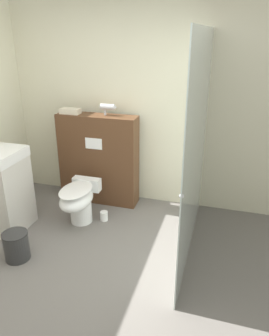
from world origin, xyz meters
The scene contains 9 objects.
ground_plane centered at (0.00, 0.00, 0.00)m, with size 12.00×12.00×0.00m, color slate.
wall_back centered at (0.00, 1.96, 1.25)m, with size 8.00×0.06×2.50m.
partition_panel centered at (-0.38, 1.72, 0.59)m, with size 1.03×0.27×1.18m.
shower_glass centered at (0.94, 1.00, 1.09)m, with size 0.04×1.85×2.18m.
toilet centered at (-0.39, 1.09, 0.31)m, with size 0.35×0.62×0.49m.
hair_drier centered at (-0.24, 1.75, 1.28)m, with size 0.21×0.07×0.14m.
folded_towel centered at (-0.73, 1.69, 1.21)m, with size 0.25×0.13×0.07m.
spare_toilet_roll centered at (-0.14, 1.23, 0.06)m, with size 0.09×0.09×0.12m.
waste_bin centered at (-0.71, 0.30, 0.15)m, with size 0.25×0.25×0.30m.
Camera 1 is at (1.20, -1.98, 2.12)m, focal length 35.00 mm.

